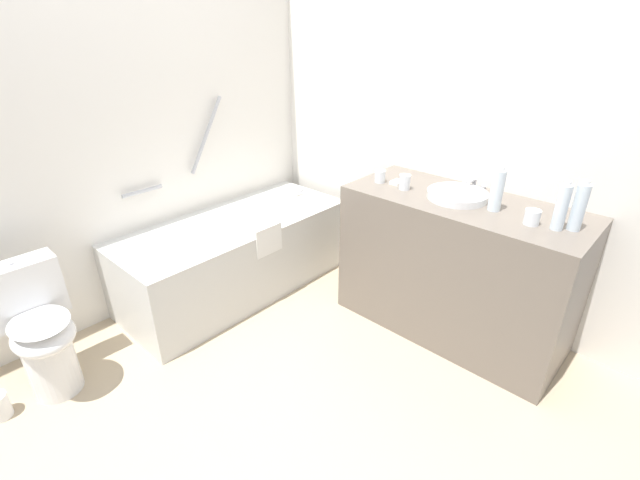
{
  "coord_description": "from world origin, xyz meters",
  "views": [
    {
      "loc": [
        -1.05,
        -1.4,
        1.86
      ],
      "look_at": [
        0.71,
        0.22,
        0.65
      ],
      "focal_mm": 24.98,
      "sensor_mm": 36.0,
      "label": 1
    }
  ],
  "objects_px": {
    "water_bottle_2": "(579,207)",
    "sink_faucet": "(473,185)",
    "bathtub": "(236,253)",
    "drinking_glass_0": "(405,182)",
    "water_bottle_0": "(562,207)",
    "toilet": "(39,331)",
    "drinking_glass_1": "(532,217)",
    "soap_dish": "(397,182)",
    "drinking_glass_2": "(380,176)",
    "sink_basin": "(457,195)",
    "water_bottle_1": "(497,190)"
  },
  "relations": [
    {
      "from": "water_bottle_1",
      "to": "water_bottle_2",
      "type": "distance_m",
      "value": 0.4
    },
    {
      "from": "toilet",
      "to": "drinking_glass_1",
      "type": "xyz_separation_m",
      "value": [
        1.89,
        -1.75,
        0.56
      ]
    },
    {
      "from": "sink_basin",
      "to": "water_bottle_1",
      "type": "distance_m",
      "value": 0.25
    },
    {
      "from": "water_bottle_0",
      "to": "soap_dish",
      "type": "xyz_separation_m",
      "value": [
        0.03,
        0.97,
        -0.11
      ]
    },
    {
      "from": "drinking_glass_1",
      "to": "soap_dish",
      "type": "bearing_deg",
      "value": 86.25
    },
    {
      "from": "water_bottle_2",
      "to": "water_bottle_1",
      "type": "bearing_deg",
      "value": 93.5
    },
    {
      "from": "sink_faucet",
      "to": "sink_basin",
      "type": "bearing_deg",
      "value": 180.0
    },
    {
      "from": "drinking_glass_1",
      "to": "soap_dish",
      "type": "height_order",
      "value": "drinking_glass_1"
    },
    {
      "from": "bathtub",
      "to": "drinking_glass_0",
      "type": "bearing_deg",
      "value": -61.38
    },
    {
      "from": "water_bottle_2",
      "to": "drinking_glass_2",
      "type": "bearing_deg",
      "value": 93.56
    },
    {
      "from": "water_bottle_0",
      "to": "water_bottle_2",
      "type": "bearing_deg",
      "value": -52.24
    },
    {
      "from": "water_bottle_0",
      "to": "drinking_glass_2",
      "type": "height_order",
      "value": "water_bottle_0"
    },
    {
      "from": "water_bottle_1",
      "to": "sink_faucet",
      "type": "bearing_deg",
      "value": 45.16
    },
    {
      "from": "water_bottle_1",
      "to": "drinking_glass_0",
      "type": "bearing_deg",
      "value": 95.34
    },
    {
      "from": "bathtub",
      "to": "drinking_glass_1",
      "type": "bearing_deg",
      "value": -72.64
    },
    {
      "from": "bathtub",
      "to": "water_bottle_2",
      "type": "height_order",
      "value": "bathtub"
    },
    {
      "from": "toilet",
      "to": "drinking_glass_1",
      "type": "bearing_deg",
      "value": 48.57
    },
    {
      "from": "water_bottle_2",
      "to": "drinking_glass_1",
      "type": "xyz_separation_m",
      "value": [
        -0.08,
        0.18,
        -0.08
      ]
    },
    {
      "from": "water_bottle_2",
      "to": "toilet",
      "type": "bearing_deg",
      "value": 135.55
    },
    {
      "from": "sink_faucet",
      "to": "drinking_glass_0",
      "type": "distance_m",
      "value": 0.42
    },
    {
      "from": "water_bottle_0",
      "to": "drinking_glass_0",
      "type": "distance_m",
      "value": 0.89
    },
    {
      "from": "toilet",
      "to": "soap_dish",
      "type": "distance_m",
      "value": 2.21
    },
    {
      "from": "sink_basin",
      "to": "drinking_glass_0",
      "type": "relative_size",
      "value": 3.75
    },
    {
      "from": "water_bottle_2",
      "to": "sink_faucet",
      "type": "bearing_deg",
      "value": 71.93
    },
    {
      "from": "sink_faucet",
      "to": "water_bottle_0",
      "type": "distance_m",
      "value": 0.63
    },
    {
      "from": "bathtub",
      "to": "soap_dish",
      "type": "relative_size",
      "value": 18.78
    },
    {
      "from": "bathtub",
      "to": "water_bottle_0",
      "type": "xyz_separation_m",
      "value": [
        0.59,
        -1.91,
        0.72
      ]
    },
    {
      "from": "water_bottle_2",
      "to": "drinking_glass_0",
      "type": "relative_size",
      "value": 2.8
    },
    {
      "from": "bathtub",
      "to": "soap_dish",
      "type": "bearing_deg",
      "value": -56.78
    },
    {
      "from": "sink_basin",
      "to": "drinking_glass_1",
      "type": "distance_m",
      "value": 0.46
    },
    {
      "from": "drinking_glass_1",
      "to": "sink_faucet",
      "type": "bearing_deg",
      "value": 57.94
    },
    {
      "from": "bathtub",
      "to": "toilet",
      "type": "distance_m",
      "value": 1.33
    },
    {
      "from": "drinking_glass_1",
      "to": "soap_dish",
      "type": "xyz_separation_m",
      "value": [
        0.06,
        0.86,
        -0.03
      ]
    },
    {
      "from": "drinking_glass_2",
      "to": "drinking_glass_0",
      "type": "bearing_deg",
      "value": -91.48
    },
    {
      "from": "drinking_glass_0",
      "to": "toilet",
      "type": "bearing_deg",
      "value": 152.56
    },
    {
      "from": "drinking_glass_2",
      "to": "soap_dish",
      "type": "height_order",
      "value": "drinking_glass_2"
    },
    {
      "from": "drinking_glass_0",
      "to": "drinking_glass_2",
      "type": "relative_size",
      "value": 1.18
    },
    {
      "from": "water_bottle_2",
      "to": "drinking_glass_0",
      "type": "distance_m",
      "value": 0.95
    },
    {
      "from": "bathtub",
      "to": "water_bottle_1",
      "type": "relative_size",
      "value": 6.77
    },
    {
      "from": "sink_faucet",
      "to": "toilet",
      "type": "bearing_deg",
      "value": 149.16
    },
    {
      "from": "sink_basin",
      "to": "water_bottle_0",
      "type": "height_order",
      "value": "water_bottle_0"
    },
    {
      "from": "sink_faucet",
      "to": "water_bottle_2",
      "type": "relative_size",
      "value": 0.58
    },
    {
      "from": "toilet",
      "to": "drinking_glass_0",
      "type": "bearing_deg",
      "value": 63.92
    },
    {
      "from": "toilet",
      "to": "drinking_glass_2",
      "type": "bearing_deg",
      "value": 68.66
    },
    {
      "from": "toilet",
      "to": "water_bottle_2",
      "type": "distance_m",
      "value": 2.83
    },
    {
      "from": "drinking_glass_1",
      "to": "drinking_glass_2",
      "type": "height_order",
      "value": "same"
    },
    {
      "from": "bathtub",
      "to": "drinking_glass_1",
      "type": "relative_size",
      "value": 21.44
    },
    {
      "from": "toilet",
      "to": "sink_basin",
      "type": "xyz_separation_m",
      "value": [
        1.97,
        -1.3,
        0.54
      ]
    },
    {
      "from": "toilet",
      "to": "drinking_glass_0",
      "type": "distance_m",
      "value": 2.2
    },
    {
      "from": "drinking_glass_2",
      "to": "water_bottle_1",
      "type": "bearing_deg",
      "value": -86.41
    }
  ]
}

